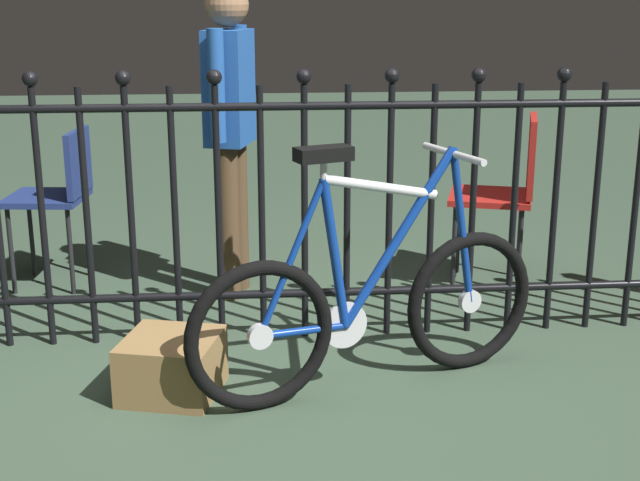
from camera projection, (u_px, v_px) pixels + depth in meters
ground_plane at (277, 393)px, 3.35m from camera, size 20.00×20.00×0.00m
iron_fence at (252, 201)px, 3.72m from camera, size 4.87×0.07×1.21m
bicycle at (370, 306)px, 3.32m from camera, size 1.39×0.58×0.95m
chair_red at (507, 184)px, 4.44m from camera, size 0.50×0.50×0.87m
chair_navy at (59, 189)px, 4.45m from camera, size 0.41×0.41×0.80m
person_visitor at (230, 116)px, 4.22m from camera, size 0.25×0.46×1.51m
display_crate at (172, 366)px, 3.33m from camera, size 0.42×0.42×0.22m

